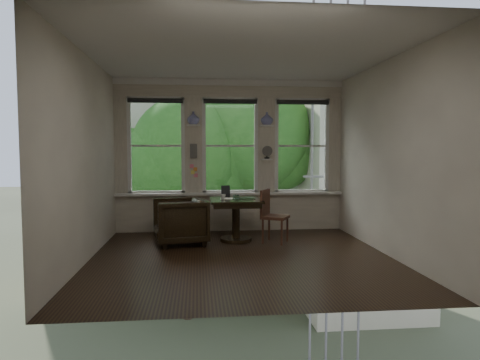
{
  "coord_description": "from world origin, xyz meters",
  "views": [
    {
      "loc": [
        -0.66,
        -6.28,
        1.61
      ],
      "look_at": [
        0.06,
        0.9,
        1.11
      ],
      "focal_mm": 32.0,
      "sensor_mm": 36.0,
      "label": 1
    }
  ],
  "objects": [
    {
      "name": "ceiling",
      "position": [
        0.0,
        0.0,
        3.0
      ],
      "size": [
        4.5,
        4.5,
        0.0
      ],
      "primitive_type": "plane",
      "rotation": [
        3.14,
        0.0,
        0.0
      ],
      "color": "silver",
      "rests_on": "ground"
    },
    {
      "name": "wall_left",
      "position": [
        -2.25,
        0.0,
        1.5
      ],
      "size": [
        0.0,
        4.5,
        4.5
      ],
      "primitive_type": "plane",
      "rotation": [
        1.57,
        0.0,
        1.57
      ],
      "color": "beige",
      "rests_on": "ground"
    },
    {
      "name": "mug",
      "position": [
        -0.21,
        1.18,
        0.79
      ],
      "size": [
        0.11,
        0.11,
        0.09
      ],
      "primitive_type": "imported",
      "rotation": [
        0.0,
        0.0,
        -0.22
      ],
      "color": "white",
      "rests_on": "table"
    },
    {
      "name": "sticky_notes",
      "position": [
        -0.72,
        2.19,
        1.25
      ],
      "size": [
        0.16,
        0.01,
        0.24
      ],
      "primitive_type": null,
      "color": "pink",
      "rests_on": "ground"
    },
    {
      "name": "wall_back",
      "position": [
        0.0,
        2.25,
        1.5
      ],
      "size": [
        4.5,
        0.0,
        4.5
      ],
      "primitive_type": "plane",
      "rotation": [
        1.57,
        0.0,
        0.0
      ],
      "color": "beige",
      "rests_on": "ground"
    },
    {
      "name": "wall_right",
      "position": [
        2.25,
        0.0,
        1.5
      ],
      "size": [
        0.0,
        4.5,
        4.5
      ],
      "primitive_type": "plane",
      "rotation": [
        1.57,
        0.0,
        -1.57
      ],
      "color": "beige",
      "rests_on": "ground"
    },
    {
      "name": "laptop",
      "position": [
        0.21,
        1.19,
        0.76
      ],
      "size": [
        0.34,
        0.22,
        0.03
      ],
      "primitive_type": "imported",
      "rotation": [
        0.0,
        0.0,
        -0.01
      ],
      "color": "black",
      "rests_on": "table"
    },
    {
      "name": "vase_right",
      "position": [
        0.72,
        2.15,
        2.24
      ],
      "size": [
        0.24,
        0.24,
        0.25
      ],
      "primitive_type": "imported",
      "color": "silver",
      "rests_on": "shelf_right"
    },
    {
      "name": "window_right",
      "position": [
        1.45,
        2.25,
        1.7
      ],
      "size": [
        1.1,
        0.12,
        1.9
      ],
      "primitive_type": null,
      "color": "white",
      "rests_on": "ground"
    },
    {
      "name": "window_left",
      "position": [
        -1.45,
        2.25,
        1.7
      ],
      "size": [
        1.1,
        0.12,
        1.9
      ],
      "primitive_type": null,
      "color": "white",
      "rests_on": "ground"
    },
    {
      "name": "vase_left",
      "position": [
        -0.72,
        2.15,
        2.24
      ],
      "size": [
        0.24,
        0.24,
        0.25
      ],
      "primitive_type": "imported",
      "color": "silver",
      "rests_on": "shelf_left"
    },
    {
      "name": "armchair_left",
      "position": [
        -0.95,
        1.04,
        0.4
      ],
      "size": [
        1.02,
        1.0,
        0.79
      ],
      "primitive_type": "imported",
      "rotation": [
        0.0,
        0.0,
        -1.38
      ],
      "color": "black",
      "rests_on": "ground"
    },
    {
      "name": "papers",
      "position": [
        -0.13,
        1.32,
        0.75
      ],
      "size": [
        0.26,
        0.33,
        0.0
      ],
      "primitive_type": "cube",
      "rotation": [
        0.0,
        0.0,
        -0.15
      ],
      "color": "silver",
      "rests_on": "table"
    },
    {
      "name": "desk_fan",
      "position": [
        0.72,
        2.13,
        1.53
      ],
      "size": [
        0.2,
        0.2,
        0.24
      ],
      "primitive_type": null,
      "color": "#59544F",
      "rests_on": "ground"
    },
    {
      "name": "tablet",
      "position": [
        -0.14,
        1.49,
        0.86
      ],
      "size": [
        0.16,
        0.08,
        0.22
      ],
      "primitive_type": "cube",
      "rotation": [
        -0.26,
        0.0,
        0.03
      ],
      "color": "black",
      "rests_on": "table"
    },
    {
      "name": "table",
      "position": [
        0.02,
        1.21,
        0.38
      ],
      "size": [
        0.9,
        0.9,
        0.75
      ],
      "primitive_type": null,
      "color": "black",
      "rests_on": "ground"
    },
    {
      "name": "drinking_glass",
      "position": [
        0.01,
        1.04,
        0.8
      ],
      "size": [
        0.14,
        0.14,
        0.09
      ],
      "primitive_type": "imported",
      "rotation": [
        0.0,
        0.0,
        -0.18
      ],
      "color": "white",
      "rests_on": "table"
    },
    {
      "name": "ground",
      "position": [
        0.0,
        0.0,
        0.0
      ],
      "size": [
        4.5,
        4.5,
        0.0
      ],
      "primitive_type": "plane",
      "color": "black",
      "rests_on": "ground"
    },
    {
      "name": "intercom",
      "position": [
        -0.72,
        2.18,
        1.6
      ],
      "size": [
        0.14,
        0.06,
        0.28
      ],
      "primitive_type": "cube",
      "color": "#59544F",
      "rests_on": "ground"
    },
    {
      "name": "shelf_right",
      "position": [
        0.72,
        2.15,
        2.1
      ],
      "size": [
        0.26,
        0.16,
        0.03
      ],
      "primitive_type": "cube",
      "color": "white",
      "rests_on": "ground"
    },
    {
      "name": "side_chair_right",
      "position": [
        0.69,
        1.01,
        0.46
      ],
      "size": [
        0.57,
        0.57,
        0.92
      ],
      "primitive_type": null,
      "rotation": [
        0.0,
        0.0,
        1.07
      ],
      "color": "#412117",
      "rests_on": "ground"
    },
    {
      "name": "window_center",
      "position": [
        0.0,
        2.25,
        1.7
      ],
      "size": [
        1.1,
        0.12,
        1.9
      ],
      "primitive_type": null,
      "color": "white",
      "rests_on": "ground"
    },
    {
      "name": "wall_front",
      "position": [
        0.0,
        -2.25,
        1.5
      ],
      "size": [
        4.5,
        0.0,
        4.5
      ],
      "primitive_type": "plane",
      "rotation": [
        -1.57,
        0.0,
        0.0
      ],
      "color": "beige",
      "rests_on": "ground"
    },
    {
      "name": "shelf_left",
      "position": [
        -0.72,
        2.15,
        2.1
      ],
      "size": [
        0.26,
        0.16,
        0.03
      ],
      "primitive_type": "cube",
      "color": "white",
      "rests_on": "ground"
    },
    {
      "name": "cushion_red",
      "position": [
        -0.95,
        1.04,
        0.45
      ],
      "size": [
        0.45,
        0.45,
        0.06
      ],
      "primitive_type": "cube",
      "color": "maroon",
      "rests_on": "armchair_left"
    }
  ]
}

